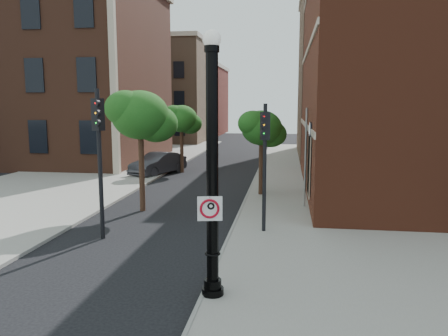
% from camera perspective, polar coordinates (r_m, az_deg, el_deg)
% --- Properties ---
extents(ground, '(120.00, 120.00, 0.00)m').
position_cam_1_polar(ground, '(11.65, -12.94, -15.36)').
color(ground, black).
rests_on(ground, ground).
extents(sidewalk_right, '(8.00, 60.00, 0.12)m').
position_cam_1_polar(sidewalk_right, '(20.54, 13.73, -4.79)').
color(sidewalk_right, gray).
rests_on(sidewalk_right, ground).
extents(sidewalk_left, '(10.00, 50.00, 0.12)m').
position_cam_1_polar(sidewalk_left, '(31.13, -16.50, -0.47)').
color(sidewalk_left, gray).
rests_on(sidewalk_left, ground).
extents(curb_edge, '(0.10, 60.00, 0.14)m').
position_cam_1_polar(curb_edge, '(20.53, 2.65, -4.54)').
color(curb_edge, gray).
rests_on(curb_edge, ground).
extents(victorian_building, '(18.60, 14.60, 17.95)m').
position_cam_1_polar(victorian_building, '(39.56, -22.83, 13.65)').
color(victorian_building, brown).
rests_on(victorian_building, ground).
extents(bg_building_tan_a, '(12.00, 12.00, 12.00)m').
position_cam_1_polar(bg_building_tan_a, '(56.25, -8.38, 9.63)').
color(bg_building_tan_a, brown).
rests_on(bg_building_tan_a, ground).
extents(bg_building_red, '(12.00, 12.00, 10.00)m').
position_cam_1_polar(bg_building_red, '(69.77, -5.05, 8.60)').
color(bg_building_red, maroon).
rests_on(bg_building_red, ground).
extents(bg_building_tan_b, '(22.00, 14.00, 14.00)m').
position_cam_1_polar(bg_building_tan_b, '(41.76, 25.44, 10.78)').
color(bg_building_tan_b, brown).
rests_on(bg_building_tan_b, ground).
extents(lamppost, '(0.53, 0.53, 6.27)m').
position_cam_1_polar(lamppost, '(10.08, -1.54, -1.64)').
color(lamppost, black).
rests_on(lamppost, ground).
extents(no_parking_sign, '(0.57, 0.15, 0.58)m').
position_cam_1_polar(no_parking_sign, '(10.06, -1.85, -5.30)').
color(no_parking_sign, white).
rests_on(no_parking_sign, ground).
extents(parked_car, '(3.11, 4.68, 1.46)m').
position_cam_1_polar(parked_car, '(29.33, -8.60, 0.58)').
color(parked_car, '#313136').
rests_on(parked_car, ground).
extents(traffic_signal_left, '(0.41, 0.45, 5.15)m').
position_cam_1_polar(traffic_signal_left, '(15.33, -16.02, 3.65)').
color(traffic_signal_left, black).
rests_on(traffic_signal_left, ground).
extents(traffic_signal_right, '(0.36, 0.41, 4.66)m').
position_cam_1_polar(traffic_signal_right, '(15.37, 5.33, 2.71)').
color(traffic_signal_right, black).
rests_on(traffic_signal_right, ground).
extents(utility_pole, '(0.09, 0.09, 4.49)m').
position_cam_1_polar(utility_pole, '(19.52, 10.59, 1.14)').
color(utility_pole, '#999999').
rests_on(utility_pole, ground).
extents(street_tree_a, '(2.90, 2.62, 5.23)m').
position_cam_1_polar(street_tree_a, '(19.09, -10.75, 6.64)').
color(street_tree_a, '#351F15').
rests_on(street_tree_a, ground).
extents(street_tree_b, '(2.55, 2.30, 4.59)m').
position_cam_1_polar(street_tree_b, '(29.77, -5.51, 6.32)').
color(street_tree_b, '#351F15').
rests_on(street_tree_b, ground).
extents(street_tree_c, '(2.41, 2.18, 4.34)m').
position_cam_1_polar(street_tree_c, '(21.87, 5.01, 5.10)').
color(street_tree_c, '#351F15').
rests_on(street_tree_c, ground).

